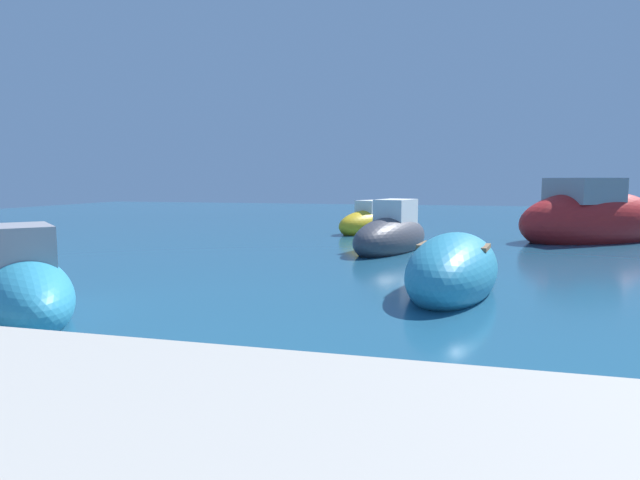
% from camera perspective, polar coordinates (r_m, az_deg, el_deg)
% --- Properties ---
extents(moored_boat_0, '(6.43, 5.57, 2.71)m').
position_cam_1_polar(moored_boat_0, '(21.31, 26.61, 1.87)').
color(moored_boat_0, '#B21E1E').
rests_on(moored_boat_0, ground).
extents(moored_boat_3, '(3.41, 3.25, 1.69)m').
position_cam_1_polar(moored_boat_3, '(9.70, -28.56, -4.56)').
color(moored_boat_3, teal).
rests_on(moored_boat_3, ground).
extents(moored_boat_4, '(2.18, 4.37, 1.44)m').
position_cam_1_polar(moored_boat_4, '(10.73, 13.77, -3.13)').
color(moored_boat_4, teal).
rests_on(moored_boat_4, ground).
extents(moored_boat_5, '(2.58, 4.44, 1.84)m').
position_cam_1_polar(moored_boat_5, '(16.54, 7.51, 0.44)').
color(moored_boat_5, '#3F3F47').
rests_on(moored_boat_5, ground).
extents(moored_boat_7, '(2.86, 3.90, 1.58)m').
position_cam_1_polar(moored_boat_7, '(22.06, 5.35, 1.84)').
color(moored_boat_7, gold).
rests_on(moored_boat_7, ground).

